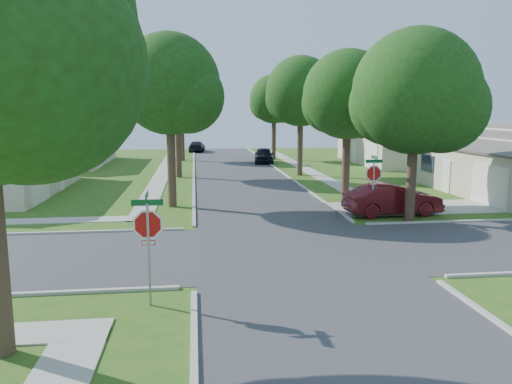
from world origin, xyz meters
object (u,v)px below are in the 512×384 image
object	(u,v)px
tree_w_far	(182,106)
car_curb_west	(197,146)
tree_e_far	(275,101)
house_nw_far	(62,148)
tree_ne_corner	(417,98)
stop_sign_ne	(374,176)
tree_w_near	(171,89)
tree_e_near	(349,99)
stop_sign_sw	(148,229)
tree_e_mid	(301,95)
car_driveway	(393,199)
tree_w_mid	(178,91)
car_curb_east	(264,155)
house_ne_far	(397,148)

from	to	relation	value
tree_w_far	car_curb_west	bearing A→B (deg)	82.64
tree_e_far	tree_w_far	world-z (taller)	tree_e_far
house_nw_far	tree_ne_corner	bearing A→B (deg)	-51.19
stop_sign_ne	tree_w_near	size ratio (longest dim) A/B	0.33
tree_e_near	car_curb_west	size ratio (longest dim) A/B	1.83
stop_sign_ne	tree_w_near	bearing A→B (deg)	155.26
stop_sign_sw	tree_w_far	xyz separation A→B (m)	(0.05, 38.71, 3.48)
tree_ne_corner	house_nw_far	size ratio (longest dim) A/B	0.64
tree_e_mid	tree_e_far	world-z (taller)	tree_e_mid
stop_sign_ne	tree_e_mid	distance (m)	16.84
house_nw_far	car_driveway	xyz separation A→B (m)	(21.99, -26.50, -0.75)
tree_e_far	tree_w_mid	xyz separation A→B (m)	(-9.39, -13.00, 0.51)
stop_sign_ne	tree_e_far	world-z (taller)	tree_e_far
stop_sign_sw	stop_sign_ne	xyz separation A→B (m)	(9.40, 9.40, 0.00)
tree_w_near	tree_w_mid	distance (m)	12.01
tree_e_near	tree_e_far	size ratio (longest dim) A/B	0.95
car_driveway	tree_e_near	bearing A→B (deg)	14.52
car_driveway	car_curb_east	world-z (taller)	car_driveway
stop_sign_ne	tree_ne_corner	size ratio (longest dim) A/B	0.34
tree_e_mid	house_nw_far	world-z (taller)	tree_e_mid
stop_sign_sw	house_nw_far	size ratio (longest dim) A/B	0.22
tree_w_mid	tree_w_far	distance (m)	13.04
tree_e_mid	tree_w_near	distance (m)	15.25
stop_sign_sw	tree_ne_corner	size ratio (longest dim) A/B	0.34
house_ne_far	car_curb_east	bearing A→B (deg)	172.30
stop_sign_ne	tree_w_mid	xyz separation A→B (m)	(-9.34, 16.31, 4.46)
tree_ne_corner	car_curb_west	bearing A→B (deg)	103.11
stop_sign_ne	tree_e_far	distance (m)	29.57
car_curb_east	stop_sign_ne	bearing A→B (deg)	-80.19
stop_sign_sw	tree_e_mid	size ratio (longest dim) A/B	0.32
stop_sign_sw	tree_e_mid	xyz separation A→B (m)	(9.46, 25.71, 4.22)
stop_sign_sw	tree_w_mid	bearing A→B (deg)	89.87
tree_e_mid	tree_w_far	world-z (taller)	tree_e_mid
tree_e_mid	tree_w_mid	bearing A→B (deg)	180.00
stop_sign_ne	tree_ne_corner	distance (m)	3.96
tree_w_mid	car_driveway	world-z (taller)	tree_w_mid
stop_sign_sw	car_curb_east	bearing A→B (deg)	77.43
tree_e_mid	tree_w_near	xyz separation A→B (m)	(-9.40, -12.00, -0.14)
tree_e_near	stop_sign_ne	bearing A→B (deg)	-90.68
house_ne_far	house_nw_far	xyz separation A→B (m)	(-31.98, 3.00, 0.00)
stop_sign_ne	tree_w_far	world-z (taller)	tree_w_far
stop_sign_sw	car_curb_west	xyz separation A→B (m)	(1.50, 49.94, -1.37)
tree_w_mid	car_curb_east	xyz separation A→B (m)	(7.84, 9.72, -5.73)
tree_ne_corner	car_driveway	distance (m)	5.01
tree_e_near	house_ne_far	world-z (taller)	tree_e_near
tree_w_near	tree_e_far	bearing A→B (deg)	69.40
tree_w_far	car_curb_west	world-z (taller)	tree_w_far
tree_e_mid	tree_ne_corner	bearing A→B (deg)	-84.55
stop_sign_ne	car_curb_west	bearing A→B (deg)	101.03
tree_e_far	tree_w_mid	bearing A→B (deg)	-125.85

